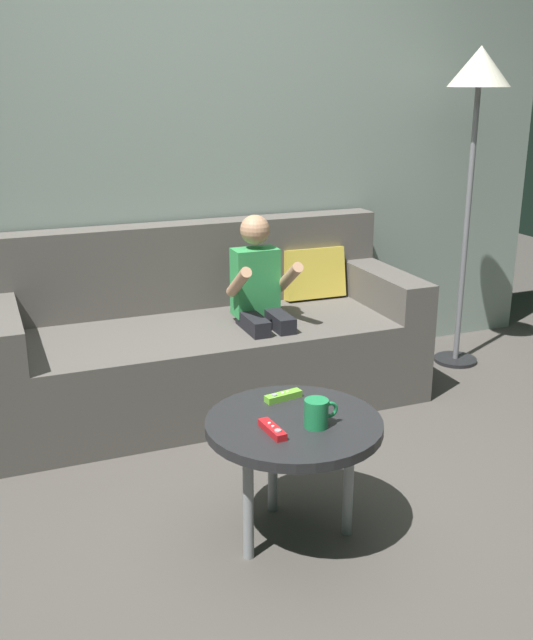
{
  "coord_description": "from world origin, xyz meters",
  "views": [
    {
      "loc": [
        -0.99,
        -2.0,
        1.52
      ],
      "look_at": [
        0.07,
        0.67,
        0.59
      ],
      "focal_mm": 41.28,
      "sensor_mm": 36.0,
      "label": 1
    }
  ],
  "objects_px": {
    "person_seated_on_couch": "(262,301)",
    "game_remote_lime_near_edge": "(283,396)",
    "game_remote_red_center": "(272,430)",
    "floor_lamp": "(478,93)",
    "coffee_mug": "(317,413)",
    "coffee_table": "(293,431)",
    "couch": "(206,343)"
  },
  "relations": [
    {
      "from": "coffee_table",
      "to": "game_remote_lime_near_edge",
      "type": "height_order",
      "value": "game_remote_lime_near_edge"
    },
    {
      "from": "couch",
      "to": "game_remote_red_center",
      "type": "bearing_deg",
      "value": -97.88
    },
    {
      "from": "person_seated_on_couch",
      "to": "coffee_table",
      "type": "bearing_deg",
      "value": -105.89
    },
    {
      "from": "game_remote_red_center",
      "to": "coffee_table",
      "type": "bearing_deg",
      "value": 31.99
    },
    {
      "from": "couch",
      "to": "game_remote_lime_near_edge",
      "type": "relative_size",
      "value": 14.37
    },
    {
      "from": "couch",
      "to": "game_remote_red_center",
      "type": "relative_size",
      "value": 14.54
    },
    {
      "from": "coffee_mug",
      "to": "game_remote_red_center",
      "type": "bearing_deg",
      "value": 176.18
    },
    {
      "from": "person_seated_on_couch",
      "to": "game_remote_lime_near_edge",
      "type": "height_order",
      "value": "person_seated_on_couch"
    },
    {
      "from": "person_seated_on_couch",
      "to": "game_remote_red_center",
      "type": "bearing_deg",
      "value": -109.77
    },
    {
      "from": "coffee_table",
      "to": "coffee_mug",
      "type": "bearing_deg",
      "value": -55.92
    },
    {
      "from": "coffee_mug",
      "to": "floor_lamp",
      "type": "bearing_deg",
      "value": 40.57
    },
    {
      "from": "game_remote_red_center",
      "to": "coffee_mug",
      "type": "bearing_deg",
      "value": -3.82
    },
    {
      "from": "coffee_table",
      "to": "game_remote_red_center",
      "type": "bearing_deg",
      "value": -148.01
    },
    {
      "from": "coffee_mug",
      "to": "game_remote_lime_near_edge",
      "type": "bearing_deg",
      "value": 94.14
    },
    {
      "from": "couch",
      "to": "floor_lamp",
      "type": "xyz_separation_m",
      "value": [
        1.47,
        -0.03,
        1.17
      ]
    },
    {
      "from": "game_remote_red_center",
      "to": "floor_lamp",
      "type": "relative_size",
      "value": 0.08
    },
    {
      "from": "person_seated_on_couch",
      "to": "coffee_mug",
      "type": "height_order",
      "value": "person_seated_on_couch"
    },
    {
      "from": "couch",
      "to": "person_seated_on_couch",
      "type": "height_order",
      "value": "person_seated_on_couch"
    },
    {
      "from": "game_remote_lime_near_edge",
      "to": "coffee_mug",
      "type": "relative_size",
      "value": 1.22
    },
    {
      "from": "coffee_table",
      "to": "game_remote_lime_near_edge",
      "type": "xyz_separation_m",
      "value": [
        0.03,
        0.17,
        0.06
      ]
    },
    {
      "from": "coffee_table",
      "to": "game_remote_lime_near_edge",
      "type": "bearing_deg",
      "value": 78.79
    },
    {
      "from": "person_seated_on_couch",
      "to": "coffee_table",
      "type": "xyz_separation_m",
      "value": [
        -0.3,
        -1.07,
        -0.13
      ]
    },
    {
      "from": "game_remote_red_center",
      "to": "game_remote_lime_near_edge",
      "type": "bearing_deg",
      "value": 59.5
    },
    {
      "from": "couch",
      "to": "game_remote_lime_near_edge",
      "type": "bearing_deg",
      "value": -92.43
    },
    {
      "from": "coffee_mug",
      "to": "coffee_table",
      "type": "bearing_deg",
      "value": 124.08
    },
    {
      "from": "game_remote_lime_near_edge",
      "to": "game_remote_red_center",
      "type": "distance_m",
      "value": 0.27
    },
    {
      "from": "game_remote_lime_near_edge",
      "to": "floor_lamp",
      "type": "relative_size",
      "value": 0.08
    },
    {
      "from": "person_seated_on_couch",
      "to": "game_remote_red_center",
      "type": "height_order",
      "value": "person_seated_on_couch"
    },
    {
      "from": "couch",
      "to": "coffee_mug",
      "type": "xyz_separation_m",
      "value": [
        -0.03,
        -1.32,
        0.2
      ]
    },
    {
      "from": "game_remote_lime_near_edge",
      "to": "floor_lamp",
      "type": "height_order",
      "value": "floor_lamp"
    },
    {
      "from": "floor_lamp",
      "to": "coffee_mug",
      "type": "bearing_deg",
      "value": -139.43
    },
    {
      "from": "person_seated_on_couch",
      "to": "coffee_mug",
      "type": "distance_m",
      "value": 1.17
    }
  ]
}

